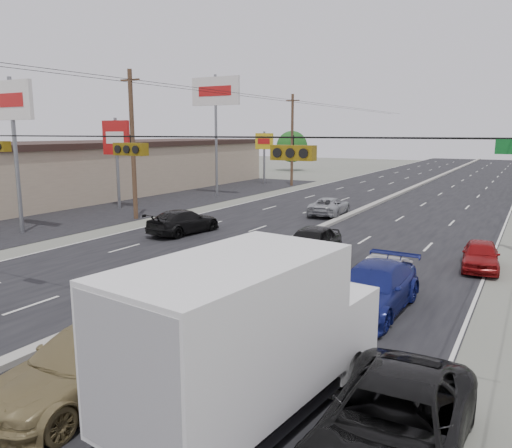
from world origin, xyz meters
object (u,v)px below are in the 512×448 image
(queue_car_a, at_px, (310,244))
(tan_sedan, at_px, (93,361))
(box_truck, at_px, (251,337))
(queue_car_b, at_px, (382,276))
(pole_sign_near, at_px, (12,112))
(pole_sign_mid, at_px, (116,143))
(queue_car_e, at_px, (481,255))
(pole_sign_far, at_px, (264,146))
(red_sedan, at_px, (219,273))
(queue_car_d, at_px, (373,289))
(black_suv, at_px, (393,426))
(utility_pole_left_b, at_px, (133,144))
(oncoming_far, at_px, (329,206))
(pole_sign_billboard, at_px, (216,99))
(tree_left_far, at_px, (292,147))
(utility_pole_left_c, at_px, (292,140))
(oncoming_near, at_px, (184,222))

(queue_car_a, bearing_deg, tan_sedan, -89.58)
(box_truck, distance_m, queue_car_b, 9.82)
(pole_sign_near, bearing_deg, pole_sign_mid, 101.31)
(queue_car_e, bearing_deg, tan_sedan, -118.37)
(pole_sign_far, xyz_separation_m, red_sedan, (17.40, -35.51, -3.69))
(queue_car_d, bearing_deg, black_suv, -69.01)
(utility_pole_left_b, height_order, oncoming_far, utility_pole_left_b)
(red_sedan, xyz_separation_m, queue_car_a, (1.10, 6.02, 0.07))
(pole_sign_billboard, distance_m, black_suv, 39.51)
(box_truck, relative_size, oncoming_far, 1.55)
(pole_sign_near, distance_m, tree_left_far, 52.57)
(pole_sign_far, height_order, queue_car_a, pole_sign_far)
(tan_sedan, xyz_separation_m, queue_car_b, (3.70, 10.58, -0.18))
(pole_sign_billboard, bearing_deg, queue_car_d, -46.58)
(utility_pole_left_b, relative_size, queue_car_a, 2.15)
(utility_pole_left_c, xyz_separation_m, queue_car_b, (19.20, -32.52, -4.49))
(pole_sign_billboard, distance_m, tree_left_far, 33.27)
(tan_sedan, height_order, queue_car_e, tan_sedan)
(queue_car_d, relative_size, oncoming_near, 1.09)
(queue_car_d, relative_size, queue_car_e, 1.45)
(tree_left_far, height_order, queue_car_d, tree_left_far)
(pole_sign_mid, xyz_separation_m, pole_sign_far, (1.00, 22.00, -0.71))
(oncoming_near, bearing_deg, utility_pole_left_c, -71.10)
(red_sedan, relative_size, queue_car_a, 0.94)
(pole_sign_mid, height_order, queue_car_d, pole_sign_mid)
(queue_car_a, relative_size, queue_car_b, 1.25)
(oncoming_far, bearing_deg, tan_sedan, 94.21)
(pole_sign_near, bearing_deg, tree_left_far, 97.67)
(tree_left_far, relative_size, red_sedan, 1.40)
(utility_pole_left_c, relative_size, black_suv, 1.86)
(tree_left_far, bearing_deg, queue_car_b, -61.35)
(pole_sign_far, distance_m, tan_sedan, 47.24)
(tree_left_far, height_order, box_truck, tree_left_far)
(pole_sign_far, xyz_separation_m, queue_car_b, (22.70, -32.52, -3.79))
(pole_sign_billboard, relative_size, queue_car_d, 2.05)
(box_truck, height_order, queue_car_a, box_truck)
(box_truck, xyz_separation_m, tan_sedan, (-3.68, -0.83, -1.04))
(red_sedan, relative_size, oncoming_far, 0.93)
(tan_sedan, bearing_deg, red_sedan, 102.46)
(utility_pole_left_c, bearing_deg, queue_car_a, -63.04)
(red_sedan, bearing_deg, pole_sign_far, 123.16)
(tree_left_far, relative_size, tan_sedan, 1.12)
(tan_sedan, relative_size, black_suv, 1.02)
(pole_sign_mid, height_order, black_suv, pole_sign_mid)
(pole_sign_billboard, xyz_separation_m, queue_car_e, (24.10, -15.31, -8.24))
(pole_sign_far, bearing_deg, tree_left_far, 106.70)
(utility_pole_left_b, distance_m, queue_car_b, 21.11)
(utility_pole_left_b, xyz_separation_m, tan_sedan, (15.50, -18.10, -4.31))
(utility_pole_left_b, xyz_separation_m, box_truck, (19.18, -17.27, -3.27))
(utility_pole_left_c, xyz_separation_m, oncoming_far, (11.10, -17.02, -4.45))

